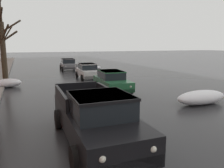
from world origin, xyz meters
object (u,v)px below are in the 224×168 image
object	(u,v)px
sedan_green_parked_kerbside_close	(112,81)
sedan_white_parked_kerbside_mid	(88,71)
bare_tree_mid_block	(1,39)
sedan_grey_parked_far_down_block	(68,64)
pickup_truck_black_approaching_near_lane	(95,117)
bare_tree_far_down_block	(3,49)

from	to	relation	value
sedan_green_parked_kerbside_close	sedan_white_parked_kerbside_mid	xyz separation A→B (m)	(0.14, 6.08, -0.00)
bare_tree_mid_block	sedan_green_parked_kerbside_close	distance (m)	9.53
sedan_green_parked_kerbside_close	sedan_grey_parked_far_down_block	distance (m)	13.87
bare_tree_mid_block	pickup_truck_black_approaching_near_lane	bearing A→B (deg)	-75.81
sedan_white_parked_kerbside_mid	bare_tree_far_down_block	bearing A→B (deg)	171.46
bare_tree_far_down_block	sedan_green_parked_kerbside_close	xyz separation A→B (m)	(6.87, -7.13, -2.08)
bare_tree_far_down_block	sedan_grey_parked_far_down_block	distance (m)	9.78
pickup_truck_black_approaching_near_lane	sedan_grey_parked_far_down_block	world-z (taller)	pickup_truck_black_approaching_near_lane
bare_tree_mid_block	pickup_truck_black_approaching_near_lane	xyz separation A→B (m)	(3.31, -13.08, -2.68)
bare_tree_far_down_block	sedan_green_parked_kerbside_close	size ratio (longest dim) A/B	1.32
pickup_truck_black_approaching_near_lane	bare_tree_mid_block	bearing A→B (deg)	104.19
bare_tree_far_down_block	pickup_truck_black_approaching_near_lane	xyz separation A→B (m)	(3.30, -14.24, -1.95)
sedan_grey_parked_far_down_block	sedan_white_parked_kerbside_mid	bearing A→B (deg)	-88.35
sedan_grey_parked_far_down_block	sedan_green_parked_kerbside_close	bearing A→B (deg)	-89.64
sedan_white_parked_kerbside_mid	pickup_truck_black_approaching_near_lane	bearing A→B (deg)	-105.68
sedan_green_parked_kerbside_close	sedan_grey_parked_far_down_block	size ratio (longest dim) A/B	1.00
sedan_green_parked_kerbside_close	sedan_white_parked_kerbside_mid	bearing A→B (deg)	88.72
bare_tree_far_down_block	pickup_truck_black_approaching_near_lane	distance (m)	14.75
bare_tree_mid_block	pickup_truck_black_approaching_near_lane	world-z (taller)	bare_tree_mid_block
sedan_grey_parked_far_down_block	bare_tree_mid_block	bearing A→B (deg)	-130.66
pickup_truck_black_approaching_near_lane	sedan_white_parked_kerbside_mid	distance (m)	13.70
bare_tree_mid_block	sedan_white_parked_kerbside_mid	size ratio (longest dim) A/B	1.81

